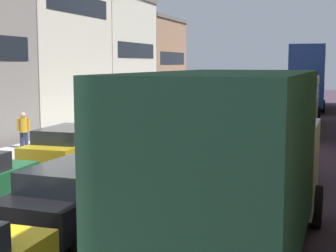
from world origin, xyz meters
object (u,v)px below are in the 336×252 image
at_px(sedan_left_lane_third, 71,146).
at_px(bus_mid_queue_primary, 294,98).
at_px(sedan_right_lane_behind_truck, 269,156).
at_px(removalist_box_truck, 238,162).
at_px(pedestrian_mid_sidewalk, 24,129).
at_px(coupe_centre_lane_fourth, 198,132).
at_px(bus_far_queue_secondary, 307,74).
at_px(sedan_centre_lane_second, 79,194).
at_px(hatchback_centre_lane_third, 159,152).

relative_size(sedan_left_lane_third, bus_mid_queue_primary, 0.41).
distance_m(sedan_right_lane_behind_truck, bus_mid_queue_primary, 13.30).
relative_size(removalist_box_truck, pedestrian_mid_sidewalk, 4.67).
bearing_deg(coupe_centre_lane_fourth, bus_far_queue_secondary, -5.97).
bearing_deg(pedestrian_mid_sidewalk, sedan_centre_lane_second, -165.34).
bearing_deg(sedan_left_lane_third, pedestrian_mid_sidewalk, 53.87).
xyz_separation_m(removalist_box_truck, bus_mid_queue_primary, (-0.48, 20.47, -0.21)).
bearing_deg(sedan_left_lane_third, sedan_centre_lane_second, -150.93).
distance_m(sedan_centre_lane_second, sedan_left_lane_third, 6.65).
bearing_deg(bus_mid_queue_primary, sedan_right_lane_behind_truck, -179.40).
bearing_deg(coupe_centre_lane_fourth, hatchback_centre_lane_third, -177.20).
bearing_deg(bus_far_queue_secondary, sedan_right_lane_behind_truck, 178.05).
xyz_separation_m(sedan_left_lane_third, coupe_centre_lane_fourth, (3.35, 4.96, 0.00)).
relative_size(removalist_box_truck, bus_mid_queue_primary, 0.74).
bearing_deg(sedan_centre_lane_second, hatchback_centre_lane_third, 3.00).
relative_size(sedan_centre_lane_second, hatchback_centre_lane_third, 1.01).
height_order(sedan_left_lane_third, coupe_centre_lane_fourth, same).
distance_m(removalist_box_truck, bus_far_queue_secondary, 33.39).
height_order(removalist_box_truck, sedan_centre_lane_second, removalist_box_truck).
distance_m(coupe_centre_lane_fourth, sedan_right_lane_behind_truck, 5.87).
height_order(removalist_box_truck, hatchback_centre_lane_third, removalist_box_truck).
xyz_separation_m(hatchback_centre_lane_third, sedan_right_lane_behind_truck, (3.54, 0.43, 0.00)).
relative_size(coupe_centre_lane_fourth, bus_far_queue_secondary, 0.41).
xyz_separation_m(removalist_box_truck, sedan_left_lane_third, (-7.16, 6.93, -1.18)).
bearing_deg(removalist_box_truck, coupe_centre_lane_fourth, 19.17).
bearing_deg(removalist_box_truck, sedan_right_lane_behind_truck, 3.69).
height_order(sedan_centre_lane_second, sedan_left_lane_third, same).
relative_size(sedan_right_lane_behind_truck, bus_mid_queue_primary, 0.42).
bearing_deg(sedan_left_lane_third, hatchback_centre_lane_third, -94.03).
bearing_deg(sedan_centre_lane_second, sedan_right_lane_behind_truck, -27.57).
relative_size(sedan_centre_lane_second, coupe_centre_lane_fourth, 1.00).
relative_size(sedan_left_lane_third, coupe_centre_lane_fourth, 0.99).
bearing_deg(sedan_right_lane_behind_truck, hatchback_centre_lane_third, 93.15).
distance_m(sedan_centre_lane_second, sedan_right_lane_behind_truck, 6.96).
bearing_deg(sedan_right_lane_behind_truck, sedan_left_lane_third, 88.49).
xyz_separation_m(removalist_box_truck, coupe_centre_lane_fourth, (-3.81, 11.89, -1.18)).
distance_m(hatchback_centre_lane_third, pedestrian_mid_sidewalk, 7.45).
distance_m(removalist_box_truck, sedan_right_lane_behind_truck, 7.30).
bearing_deg(removalist_box_truck, sedan_left_lane_third, 47.34).
bearing_deg(sedan_left_lane_third, bus_far_queue_secondary, -15.59).
relative_size(sedan_centre_lane_second, bus_far_queue_secondary, 0.41).
relative_size(sedan_left_lane_third, pedestrian_mid_sidewalk, 2.61).
bearing_deg(bus_far_queue_secondary, sedan_left_lane_third, 163.45).
distance_m(removalist_box_truck, hatchback_centre_lane_third, 7.87).
xyz_separation_m(hatchback_centre_lane_third, bus_mid_queue_primary, (3.34, 13.69, 0.96)).
height_order(hatchback_centre_lane_third, sedan_left_lane_third, same).
height_order(removalist_box_truck, bus_far_queue_secondary, bus_far_queue_secondary).
relative_size(sedan_left_lane_third, sedan_right_lane_behind_truck, 0.98).
relative_size(removalist_box_truck, hatchback_centre_lane_third, 1.78).
bearing_deg(pedestrian_mid_sidewalk, removalist_box_truck, -156.80).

